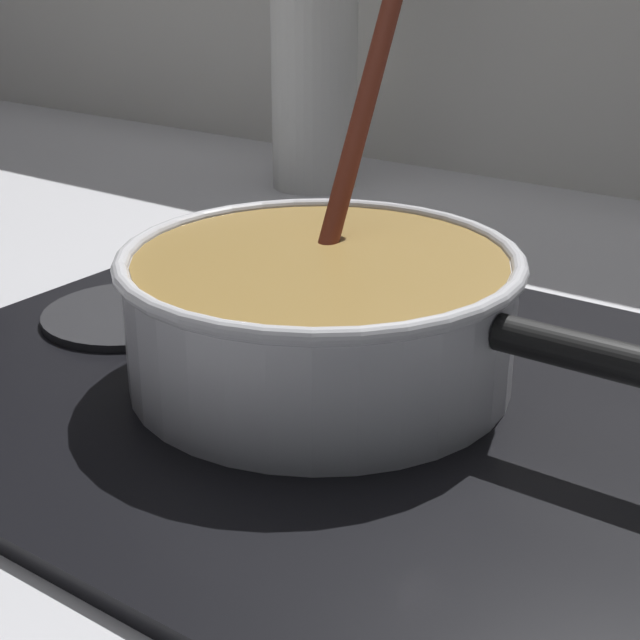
{
  "coord_description": "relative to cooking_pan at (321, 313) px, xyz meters",
  "views": [
    {
      "loc": [
        0.36,
        -0.31,
        0.3
      ],
      "look_at": [
        0.02,
        0.17,
        0.05
      ],
      "focal_mm": 54.5,
      "sensor_mm": 36.0,
      "label": 1
    }
  ],
  "objects": [
    {
      "name": "cooking_pan",
      "position": [
        0.0,
        0.0,
        0.0
      ],
      "size": [
        0.4,
        0.28,
        0.26
      ],
      "color": "silver",
      "rests_on": "hob_plate"
    },
    {
      "name": "hob_plate",
      "position": [
        -0.0,
        -0.0,
        -0.05
      ],
      "size": [
        0.56,
        0.48,
        0.01
      ],
      "primitive_type": "cube",
      "color": "black",
      "rests_on": "ground"
    },
    {
      "name": "burner_ring",
      "position": [
        -0.0,
        -0.0,
        -0.04
      ],
      "size": [
        0.19,
        0.19,
        0.01
      ],
      "primitive_type": "torus",
      "color": "#592D0C",
      "rests_on": "hob_plate"
    },
    {
      "name": "spare_burner",
      "position": [
        -0.18,
        -0.0,
        -0.04
      ],
      "size": [
        0.13,
        0.13,
        0.01
      ],
      "primitive_type": "cylinder",
      "color": "#262628",
      "rests_on": "hob_plate"
    },
    {
      "name": "ground",
      "position": [
        -0.02,
        -0.17,
        -0.08
      ],
      "size": [
        2.4,
        1.6,
        0.04
      ],
      "primitive_type": "cube",
      "color": "#B7B7BC"
    },
    {
      "name": "paper_towel_roll",
      "position": [
        -0.33,
        0.45,
        0.07
      ],
      "size": [
        0.1,
        0.1,
        0.25
      ],
      "primitive_type": "cylinder",
      "color": "white",
      "rests_on": "ground"
    }
  ]
}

